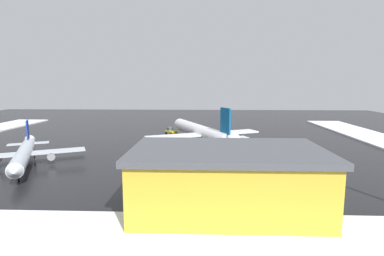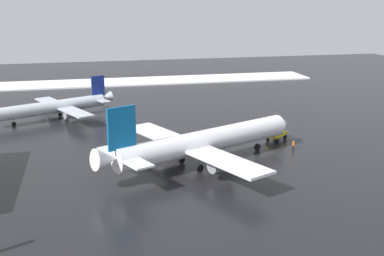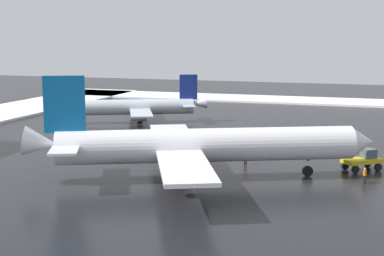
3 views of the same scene
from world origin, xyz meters
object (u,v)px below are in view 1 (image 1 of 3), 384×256
at_px(pushback_tug, 171,131).
at_px(ground_crew_by_nose_gear, 170,139).
at_px(airplane_parked_starboard, 24,154).
at_px(cargo_hangar, 227,180).
at_px(ground_crew_beside_wing, 190,132).
at_px(ground_crew_mid_apron, 166,143).
at_px(airplane_parked_portside, 201,132).

xyz_separation_m(pushback_tug, ground_crew_by_nose_gear, (1.36, -13.92, -0.31)).
relative_size(pushback_tug, ground_crew_by_nose_gear, 2.89).
bearing_deg(airplane_parked_starboard, ground_crew_by_nose_gear, 110.03).
distance_m(ground_crew_by_nose_gear, cargo_hangar, 49.37).
height_order(ground_crew_beside_wing, ground_crew_mid_apron, same).
bearing_deg(airplane_parked_starboard, ground_crew_beside_wing, 116.94).
xyz_separation_m(airplane_parked_starboard, ground_crew_by_nose_gear, (26.96, 27.58, -1.87)).
xyz_separation_m(ground_crew_beside_wing, cargo_hangar, (7.74, -61.82, 3.47)).
height_order(airplane_parked_starboard, pushback_tug, airplane_parked_starboard).
bearing_deg(airplane_parked_starboard, cargo_hangar, 37.74).
xyz_separation_m(airplane_parked_portside, airplane_parked_starboard, (-35.86, -24.34, -0.98)).
xyz_separation_m(pushback_tug, ground_crew_mid_apron, (0.77, -19.59, -0.31)).
xyz_separation_m(ground_crew_beside_wing, ground_crew_mid_apron, (-5.69, -19.95, 0.00)).
distance_m(airplane_parked_portside, ground_crew_beside_wing, 18.15).
xyz_separation_m(ground_crew_mid_apron, cargo_hangar, (13.43, -41.87, 3.47)).
height_order(airplane_parked_starboard, ground_crew_mid_apron, airplane_parked_starboard).
xyz_separation_m(pushback_tug, cargo_hangar, (14.20, -61.46, 3.16)).
bearing_deg(ground_crew_by_nose_gear, airplane_parked_portside, -17.96).
bearing_deg(ground_crew_beside_wing, cargo_hangar, -41.99).
height_order(ground_crew_by_nose_gear, cargo_hangar, cargo_hangar).
bearing_deg(airplane_parked_portside, cargo_hangar, 160.81).
height_order(airplane_parked_starboard, ground_crew_beside_wing, airplane_parked_starboard).
bearing_deg(pushback_tug, airplane_parked_starboard, 108.42).
bearing_deg(cargo_hangar, ground_crew_beside_wing, 97.30).
relative_size(airplane_parked_portside, ground_crew_beside_wing, 21.49).
distance_m(ground_crew_beside_wing, ground_crew_mid_apron, 20.74).
bearing_deg(cargo_hangar, pushback_tug, 103.17).
bearing_deg(airplane_parked_portside, ground_crew_by_nose_gear, 45.73).
relative_size(airplane_parked_portside, pushback_tug, 7.44).
relative_size(airplane_parked_portside, ground_crew_by_nose_gear, 21.49).
bearing_deg(cargo_hangar, airplane_parked_portside, 95.24).
xyz_separation_m(airplane_parked_portside, ground_crew_beside_wing, (-3.81, 17.52, -2.85)).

